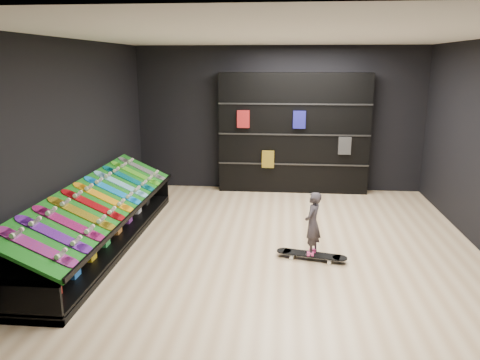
# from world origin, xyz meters

# --- Properties ---
(floor) EXTENTS (6.00, 7.00, 0.01)m
(floor) POSITION_xyz_m (0.00, 0.00, 0.00)
(floor) COLOR beige
(floor) RESTS_ON ground
(ceiling) EXTENTS (6.00, 7.00, 0.01)m
(ceiling) POSITION_xyz_m (0.00, 0.00, 3.00)
(ceiling) COLOR white
(ceiling) RESTS_ON ground
(wall_back) EXTENTS (6.00, 0.02, 3.00)m
(wall_back) POSITION_xyz_m (0.00, 3.50, 1.50)
(wall_back) COLOR black
(wall_back) RESTS_ON ground
(wall_front) EXTENTS (6.00, 0.02, 3.00)m
(wall_front) POSITION_xyz_m (0.00, -3.50, 1.50)
(wall_front) COLOR black
(wall_front) RESTS_ON ground
(wall_left) EXTENTS (0.02, 7.00, 3.00)m
(wall_left) POSITION_xyz_m (-3.00, 0.00, 1.50)
(wall_left) COLOR black
(wall_left) RESTS_ON ground
(display_rack) EXTENTS (0.90, 4.50, 0.50)m
(display_rack) POSITION_xyz_m (-2.55, 0.00, 0.25)
(display_rack) COLOR black
(display_rack) RESTS_ON ground
(turf_ramp) EXTENTS (0.92, 4.50, 0.46)m
(turf_ramp) POSITION_xyz_m (-2.50, 0.00, 0.71)
(turf_ramp) COLOR #0E590F
(turf_ramp) RESTS_ON display_rack
(back_shelving) EXTENTS (3.08, 0.36, 2.46)m
(back_shelving) POSITION_xyz_m (0.32, 3.32, 1.23)
(back_shelving) COLOR black
(back_shelving) RESTS_ON ground
(floor_skateboard) EXTENTS (1.00, 0.43, 0.09)m
(floor_skateboard) POSITION_xyz_m (0.54, -0.27, 0.04)
(floor_skateboard) COLOR black
(floor_skateboard) RESTS_ON ground
(child) EXTENTS (0.21, 0.24, 0.53)m
(child) POSITION_xyz_m (0.54, -0.27, 0.36)
(child) COLOR black
(child) RESTS_ON floor_skateboard
(display_board_0) EXTENTS (0.93, 0.22, 0.50)m
(display_board_0) POSITION_xyz_m (-2.49, -1.90, 0.74)
(display_board_0) COLOR #2626BF
(display_board_0) RESTS_ON turf_ramp
(display_board_1) EXTENTS (0.93, 0.22, 0.50)m
(display_board_1) POSITION_xyz_m (-2.49, -1.52, 0.74)
(display_board_1) COLOR purple
(display_board_1) RESTS_ON turf_ramp
(display_board_2) EXTENTS (0.93, 0.22, 0.50)m
(display_board_2) POSITION_xyz_m (-2.49, -1.14, 0.74)
(display_board_2) COLOR #E5198C
(display_board_2) RESTS_ON turf_ramp
(display_board_3) EXTENTS (0.93, 0.22, 0.50)m
(display_board_3) POSITION_xyz_m (-2.49, -0.76, 0.74)
(display_board_3) COLOR yellow
(display_board_3) RESTS_ON turf_ramp
(display_board_4) EXTENTS (0.93, 0.22, 0.50)m
(display_board_4) POSITION_xyz_m (-2.49, -0.38, 0.74)
(display_board_4) COLOR red
(display_board_4) RESTS_ON turf_ramp
(display_board_5) EXTENTS (0.93, 0.22, 0.50)m
(display_board_5) POSITION_xyz_m (-2.49, 0.00, 0.74)
(display_board_5) COLOR orange
(display_board_5) RESTS_ON turf_ramp
(display_board_6) EXTENTS (0.93, 0.22, 0.50)m
(display_board_6) POSITION_xyz_m (-2.49, 0.38, 0.74)
(display_board_6) COLOR blue
(display_board_6) RESTS_ON turf_ramp
(display_board_7) EXTENTS (0.93, 0.22, 0.50)m
(display_board_7) POSITION_xyz_m (-2.49, 0.76, 0.74)
(display_board_7) COLOR #0CB2E5
(display_board_7) RESTS_ON turf_ramp
(display_board_8) EXTENTS (0.93, 0.22, 0.50)m
(display_board_8) POSITION_xyz_m (-2.49, 1.14, 0.74)
(display_board_8) COLOR #0C8C99
(display_board_8) RESTS_ON turf_ramp
(display_board_9) EXTENTS (0.93, 0.22, 0.50)m
(display_board_9) POSITION_xyz_m (-2.49, 1.52, 0.74)
(display_board_9) COLOR green
(display_board_9) RESTS_ON turf_ramp
(display_board_10) EXTENTS (0.93, 0.22, 0.50)m
(display_board_10) POSITION_xyz_m (-2.49, 1.90, 0.74)
(display_board_10) COLOR black
(display_board_10) RESTS_ON turf_ramp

